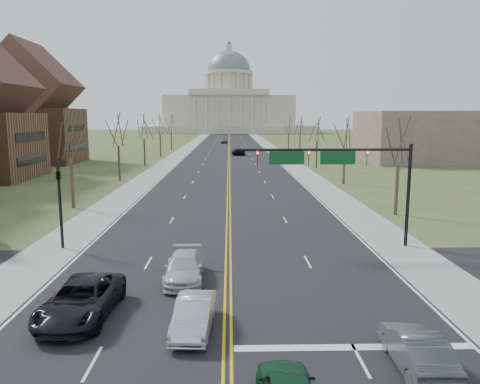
{
  "coord_description": "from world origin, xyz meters",
  "views": [
    {
      "loc": [
        0.11,
        -18.18,
        9.06
      ],
      "look_at": [
        0.94,
        19.06,
        3.0
      ],
      "focal_mm": 35.0,
      "sensor_mm": 36.0,
      "label": 1
    }
  ],
  "objects_px": {
    "signal_mast": "(337,165)",
    "car_far_sb": "(224,141)",
    "car_nb_outer_lead": "(417,350)",
    "car_sb_inner_second": "(184,268)",
    "car_sb_inner_lead": "(194,315)",
    "car_sb_outer_lead": "(81,300)",
    "signal_left": "(60,195)",
    "car_far_nb": "(238,151)"
  },
  "relations": [
    {
      "from": "signal_mast",
      "to": "car_far_sb",
      "type": "bearing_deg",
      "value": 94.17
    },
    {
      "from": "car_nb_outer_lead",
      "to": "car_far_sb",
      "type": "relative_size",
      "value": 0.97
    },
    {
      "from": "car_nb_outer_lead",
      "to": "car_sb_inner_second",
      "type": "relative_size",
      "value": 0.89
    },
    {
      "from": "signal_mast",
      "to": "car_sb_inner_lead",
      "type": "bearing_deg",
      "value": -124.62
    },
    {
      "from": "car_sb_inner_second",
      "to": "car_sb_outer_lead",
      "type": "bearing_deg",
      "value": -132.89
    },
    {
      "from": "car_nb_outer_lead",
      "to": "car_sb_inner_second",
      "type": "bearing_deg",
      "value": -44.28
    },
    {
      "from": "signal_mast",
      "to": "car_sb_inner_second",
      "type": "relative_size",
      "value": 2.4
    },
    {
      "from": "car_far_sb",
      "to": "car_sb_inner_lead",
      "type": "bearing_deg",
      "value": -86.58
    },
    {
      "from": "signal_left",
      "to": "car_far_nb",
      "type": "height_order",
      "value": "signal_left"
    },
    {
      "from": "signal_mast",
      "to": "car_far_sb",
      "type": "relative_size",
      "value": 2.64
    },
    {
      "from": "car_sb_inner_second",
      "to": "car_far_nb",
      "type": "distance_m",
      "value": 85.38
    },
    {
      "from": "car_nb_outer_lead",
      "to": "car_sb_outer_lead",
      "type": "distance_m",
      "value": 14.28
    },
    {
      "from": "signal_mast",
      "to": "car_sb_outer_lead",
      "type": "xyz_separation_m",
      "value": [
        -14.09,
        -11.41,
        -4.91
      ]
    },
    {
      "from": "signal_mast",
      "to": "car_sb_outer_lead",
      "type": "relative_size",
      "value": 2.01
    },
    {
      "from": "signal_left",
      "to": "car_nb_outer_lead",
      "type": "xyz_separation_m",
      "value": [
        18.33,
        -16.14,
        -2.97
      ]
    },
    {
      "from": "car_sb_inner_lead",
      "to": "car_sb_outer_lead",
      "type": "xyz_separation_m",
      "value": [
        -5.21,
        1.45,
        0.13
      ]
    },
    {
      "from": "car_nb_outer_lead",
      "to": "car_far_nb",
      "type": "relative_size",
      "value": 0.75
    },
    {
      "from": "car_sb_outer_lead",
      "to": "signal_mast",
      "type": "bearing_deg",
      "value": 41.57
    },
    {
      "from": "car_sb_outer_lead",
      "to": "signal_left",
      "type": "bearing_deg",
      "value": 115.62
    },
    {
      "from": "signal_mast",
      "to": "car_nb_outer_lead",
      "type": "bearing_deg",
      "value": -92.18
    },
    {
      "from": "car_nb_outer_lead",
      "to": "car_far_sb",
      "type": "bearing_deg",
      "value": -85.22
    },
    {
      "from": "car_far_nb",
      "to": "car_far_sb",
      "type": "xyz_separation_m",
      "value": [
        -3.86,
        46.81,
        -0.05
      ]
    },
    {
      "from": "car_far_nb",
      "to": "car_sb_inner_second",
      "type": "bearing_deg",
      "value": 82.9
    },
    {
      "from": "signal_left",
      "to": "car_far_nb",
      "type": "bearing_deg",
      "value": 80.14
    },
    {
      "from": "car_sb_inner_second",
      "to": "signal_left",
      "type": "bearing_deg",
      "value": 142.39
    },
    {
      "from": "car_far_nb",
      "to": "car_sb_outer_lead",
      "type": "bearing_deg",
      "value": 80.4
    },
    {
      "from": "signal_left",
      "to": "car_sb_inner_second",
      "type": "height_order",
      "value": "signal_left"
    },
    {
      "from": "car_sb_inner_lead",
      "to": "car_sb_inner_second",
      "type": "height_order",
      "value": "car_sb_inner_second"
    },
    {
      "from": "car_sb_inner_lead",
      "to": "car_far_nb",
      "type": "height_order",
      "value": "car_far_nb"
    },
    {
      "from": "signal_left",
      "to": "signal_mast",
      "type": "bearing_deg",
      "value": -0.0
    },
    {
      "from": "car_far_sb",
      "to": "car_sb_inner_second",
      "type": "bearing_deg",
      "value": -87.01
    },
    {
      "from": "car_sb_inner_second",
      "to": "signal_mast",
      "type": "bearing_deg",
      "value": 32.77
    },
    {
      "from": "car_nb_outer_lead",
      "to": "car_far_nb",
      "type": "distance_m",
      "value": 94.84
    },
    {
      "from": "signal_left",
      "to": "car_sb_outer_lead",
      "type": "bearing_deg",
      "value": -66.95
    },
    {
      "from": "car_sb_inner_lead",
      "to": "car_far_sb",
      "type": "relative_size",
      "value": 0.94
    },
    {
      "from": "car_sb_outer_lead",
      "to": "car_sb_inner_lead",
      "type": "bearing_deg",
      "value": -13.04
    },
    {
      "from": "car_far_sb",
      "to": "car_sb_outer_lead",
      "type": "bearing_deg",
      "value": -88.76
    },
    {
      "from": "signal_mast",
      "to": "car_sb_outer_lead",
      "type": "bearing_deg",
      "value": -141.0
    },
    {
      "from": "signal_left",
      "to": "car_sb_outer_lead",
      "type": "distance_m",
      "value": 12.73
    },
    {
      "from": "car_sb_outer_lead",
      "to": "car_far_sb",
      "type": "relative_size",
      "value": 1.31
    },
    {
      "from": "car_sb_inner_lead",
      "to": "signal_mast",
      "type": "bearing_deg",
      "value": 58.96
    },
    {
      "from": "car_sb_inner_lead",
      "to": "car_far_sb",
      "type": "bearing_deg",
      "value": 93.69
    }
  ]
}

